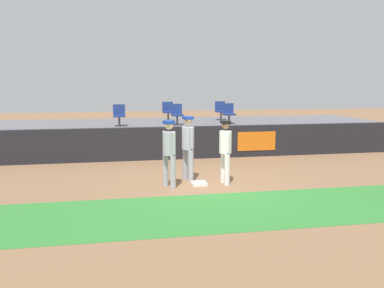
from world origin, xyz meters
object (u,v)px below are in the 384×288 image
at_px(seat_back_right, 221,110).
at_px(player_runner_visitor, 188,144).
at_px(first_base, 199,184).
at_px(player_fielder_home, 225,148).
at_px(player_coach_visitor, 169,149).
at_px(seat_front_left, 119,114).
at_px(seat_front_center, 177,113).
at_px(seat_front_right, 229,112).
at_px(seat_back_center, 168,110).

bearing_deg(seat_back_right, player_runner_visitor, -112.28).
distance_m(first_base, player_runner_visitor, 1.22).
distance_m(first_base, player_fielder_home, 1.24).
bearing_deg(player_coach_visitor, player_fielder_home, 63.65).
relative_size(player_runner_visitor, seat_front_left, 2.21).
distance_m(first_base, seat_front_center, 5.71).
bearing_deg(seat_front_left, seat_front_right, -0.00).
bearing_deg(first_base, seat_front_right, 66.31).
height_order(player_coach_visitor, seat_front_left, seat_front_left).
distance_m(player_coach_visitor, seat_front_right, 6.47).
xyz_separation_m(seat_front_left, seat_back_center, (2.16, 1.80, 0.00)).
height_order(first_base, player_runner_visitor, player_runner_visitor).
height_order(seat_front_right, seat_front_left, same).
bearing_deg(seat_back_center, seat_front_left, -140.21).
height_order(seat_back_center, seat_back_right, same).
relative_size(player_coach_visitor, seat_front_left, 2.15).
bearing_deg(seat_front_center, first_base, -92.70).
height_order(player_runner_visitor, seat_front_center, seat_front_center).
xyz_separation_m(player_runner_visitor, seat_front_center, (0.45, 4.88, 0.51)).
height_order(player_runner_visitor, seat_front_left, seat_front_left).
bearing_deg(first_base, seat_back_center, 88.86).
bearing_deg(seat_front_right, first_base, -113.69).
relative_size(seat_back_center, seat_back_right, 1.00).
bearing_deg(player_fielder_home, seat_front_right, 159.03).
distance_m(seat_back_center, seat_front_center, 1.80).
distance_m(player_runner_visitor, seat_front_left, 5.24).
bearing_deg(seat_front_center, player_coach_visitor, -101.11).
relative_size(player_fielder_home, player_coach_visitor, 0.98).
xyz_separation_m(seat_back_center, seat_back_right, (2.40, -0.00, -0.00)).
distance_m(seat_front_left, seat_front_center, 2.28).
xyz_separation_m(seat_front_left, seat_back_right, (4.56, 1.80, -0.00)).
relative_size(seat_front_right, seat_front_left, 1.00).
height_order(player_coach_visitor, seat_front_center, seat_front_center).
xyz_separation_m(seat_front_left, seat_front_center, (2.28, -0.00, -0.00)).
height_order(seat_back_center, seat_front_center, same).
bearing_deg(player_runner_visitor, seat_front_left, -177.10).
relative_size(player_runner_visitor, seat_front_right, 2.21).
bearing_deg(player_runner_visitor, seat_front_center, 157.13).
height_order(player_coach_visitor, seat_back_center, seat_back_center).
height_order(player_runner_visitor, seat_front_right, seat_front_right).
relative_size(first_base, seat_front_left, 0.48).
bearing_deg(player_fielder_home, seat_front_center, -179.02).
bearing_deg(player_runner_visitor, seat_front_right, 134.38).
bearing_deg(seat_front_right, seat_front_left, 180.00).
xyz_separation_m(player_fielder_home, seat_front_center, (-0.49, 5.48, 0.56)).
distance_m(player_coach_visitor, seat_back_right, 8.13).
xyz_separation_m(first_base, seat_front_right, (2.41, 5.49, 1.55)).
bearing_deg(seat_back_center, seat_front_right, -38.49).
xyz_separation_m(player_coach_visitor, seat_front_center, (1.09, 5.57, 0.54)).
height_order(first_base, seat_back_right, seat_back_right).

